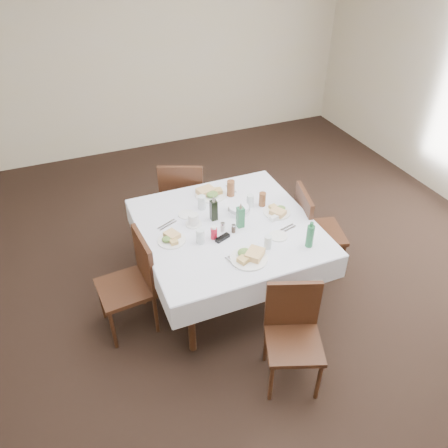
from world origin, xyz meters
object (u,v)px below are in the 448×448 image
Objects in this scene: oil_cruet_dark at (214,209)px; oil_cruet_green at (240,216)px; chair_east at (312,227)px; chair_west at (134,278)px; chair_south at (293,328)px; bread_basket at (239,210)px; dining_table at (227,232)px; water_w at (200,236)px; water_s at (268,242)px; coffee_mug at (194,220)px; chair_north at (183,195)px; water_n at (202,202)px; ketchup_bottle at (214,233)px; water_e at (250,201)px; green_bottle at (310,236)px.

oil_cruet_green is at bearing -46.97° from oil_cruet_dark.
chair_west is at bearing -178.72° from chair_east.
chair_south reaches higher than bread_basket.
chair_south is at bearing -44.21° from chair_west.
water_w is at bearing -155.28° from dining_table.
coffee_mug is (-0.44, 0.52, -0.01)m from water_s.
oil_cruet_green is 0.40m from coffee_mug.
coffee_mug is (-1.11, 0.14, 0.29)m from chair_east.
water_n is at bearing -90.73° from chair_north.
coffee_mug reaches higher than chair_south.
water_n reaches higher than ketchup_bottle.
water_n is (-0.96, 0.34, 0.31)m from chair_east.
water_s is at bearing -38.05° from ketchup_bottle.
chair_south is at bearing -65.29° from water_w.
chair_west is 1.22m from water_e.
ketchup_bottle is at bearing -143.83° from dining_table.
dining_table is at bearing 178.35° from chair_east.
ketchup_bottle is at bearing 4.08° from water_w.
coffee_mug is (-0.26, 0.12, 0.12)m from dining_table.
chair_east is 0.75m from bread_basket.
oil_cruet_dark reaches higher than chair_west.
chair_north is 6.65× the size of coffee_mug.
bread_basket is 0.85× the size of green_bottle.
oil_cruet_dark is at bearing 50.26° from water_w.
water_n is (-0.01, -0.63, 0.30)m from chair_north.
water_w is 0.12m from ketchup_bottle.
green_bottle is at bearing -48.15° from oil_cruet_green.
ketchup_bottle is (-0.06, -0.44, -0.01)m from water_n.
chair_east is at bearing 1.28° from chair_west.
water_e is 0.56m from coffee_mug.
water_e is 0.67m from water_w.
chair_west is 7.96× the size of water_s.
water_s is 0.96× the size of ketchup_bottle.
chair_west is at bearing 161.85° from green_bottle.
ketchup_bottle is at bearing 107.63° from chair_south.
chair_east is at bearing 53.21° from green_bottle.
chair_west is at bearing -166.42° from oil_cruet_dark.
chair_south is 1.21m from coffee_mug.
dining_table is 0.36m from water_n.
chair_north reaches higher than chair_west.
coffee_mug is (-0.56, -0.07, -0.01)m from water_e.
chair_east is 7.24× the size of water_w.
chair_west is (-0.95, 0.92, 0.03)m from chair_south.
bread_basket is 0.72m from green_bottle.
water_n is 1.02m from green_bottle.
chair_west is 1.01m from oil_cruet_green.
bread_basket is (0.28, -0.18, -0.03)m from water_n.
oil_cruet_green is (0.21, -0.37, 0.04)m from water_n.
chair_north reaches higher than chair_east.
chair_south is at bearing -72.37° from ketchup_bottle.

